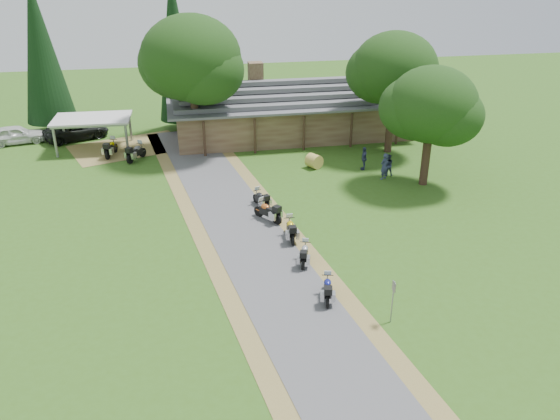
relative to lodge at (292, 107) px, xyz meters
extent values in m
plane|color=#335818|center=(-6.00, -24.00, -2.45)|extent=(120.00, 120.00, 0.00)
plane|color=#4C4C4F|center=(-6.50, -20.00, -2.45)|extent=(51.95, 51.95, 0.00)
imported|color=silver|center=(-23.30, 1.93, -1.47)|extent=(3.65, 6.26, 1.96)
imported|color=black|center=(-18.50, 2.22, -1.34)|extent=(4.61, 6.28, 2.21)
imported|color=navy|center=(4.01, -11.88, -1.33)|extent=(0.78, 0.73, 2.23)
imported|color=navy|center=(4.55, -11.28, -1.52)|extent=(0.58, 0.46, 1.87)
imported|color=navy|center=(3.27, -9.78, -1.43)|extent=(0.60, 0.69, 2.04)
cylinder|color=#A3883B|center=(-0.24, -8.71, -1.93)|extent=(1.38, 1.34, 1.05)
cone|color=black|center=(-9.54, 3.57, 4.40)|extent=(3.63, 3.63, 13.69)
cone|color=black|center=(-20.73, 4.67, 4.12)|extent=(4.25, 4.25, 13.13)
camera|label=1|loc=(-10.32, -45.78, 11.85)|focal=35.00mm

